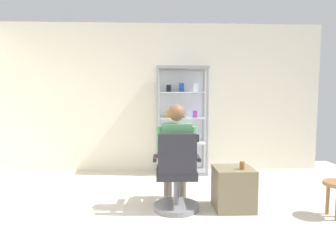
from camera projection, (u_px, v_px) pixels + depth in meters
name	position (u px, v px, depth m)	size (l,w,h in m)	color
ground_plane	(164.00, 248.00, 2.78)	(7.20, 7.20, 0.00)	beige
back_wall	(159.00, 98.00, 5.63)	(6.00, 0.10, 2.70)	silver
display_cabinet_main	(182.00, 120.00, 5.45)	(0.90, 0.45, 1.90)	gray
office_chair	(177.00, 179.00, 3.64)	(0.57, 0.56, 0.96)	slate
seated_shopkeeper	(176.00, 150.00, 3.77)	(0.49, 0.57, 1.29)	slate
storage_crate	(233.00, 188.00, 3.72)	(0.47, 0.46, 0.51)	#72664C
tea_glass	(242.00, 165.00, 3.62)	(0.06, 0.06, 0.09)	brown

